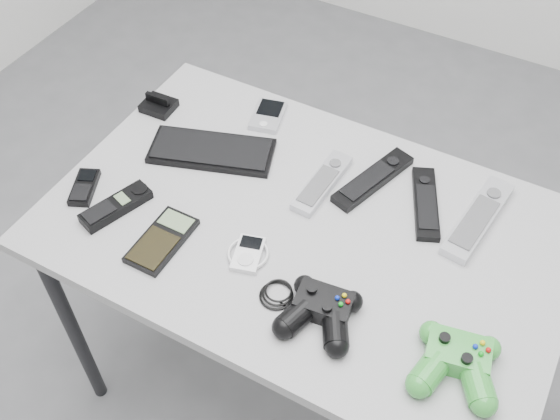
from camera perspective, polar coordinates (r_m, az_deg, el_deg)
The scene contains 15 objects.
floor at distance 1.97m, azimuth 1.50°, elevation -12.36°, with size 3.50×3.50×0.00m, color slate.
desk at distance 1.38m, azimuth 2.18°, elevation -2.91°, with size 1.05×0.67×0.70m.
pda_keyboard at distance 1.48m, azimuth -5.97°, elevation 5.18°, with size 0.28×0.12×0.02m, color black.
dock_bracket at distance 1.61m, azimuth -10.56°, elevation 9.20°, with size 0.07×0.07×0.04m, color black.
pda at distance 1.56m, azimuth -1.05°, elevation 8.25°, with size 0.07×0.11×0.02m, color #B9BAC1.
remote_silver_a at distance 1.40m, azimuth 3.70°, elevation 2.43°, with size 0.05×0.19×0.02m, color #B9BAC1.
remote_black_a at distance 1.42m, azimuth 8.11°, elevation 2.73°, with size 0.05×0.22×0.02m, color black.
remote_black_b at distance 1.39m, azimuth 12.57°, elevation 0.63°, with size 0.05×0.20×0.02m, color black.
remote_silver_b at distance 1.39m, azimuth 16.88°, elevation -0.66°, with size 0.06×0.24×0.02m, color silver.
mobile_phone at distance 1.45m, azimuth -16.68°, elevation 1.94°, with size 0.05×0.10×0.02m, color black.
cordless_handset at distance 1.39m, azimuth -14.10°, elevation 0.35°, with size 0.05×0.15×0.02m, color black.
calculator at distance 1.32m, azimuth -10.25°, elevation -2.60°, with size 0.08×0.16×0.02m, color black.
mp3_player at distance 1.28m, azimuth -2.80°, elevation -3.80°, with size 0.08×0.09×0.02m, color silver.
controller_black at distance 1.19m, azimuth 3.58°, elevation -8.65°, with size 0.24×0.15×0.05m, color black, non-canonical shape.
controller_green at distance 1.17m, azimuth 15.14°, elevation -12.54°, with size 0.15×0.16×0.05m, color #24842F, non-canonical shape.
Camera 1 is at (0.41, -0.86, 1.73)m, focal length 42.00 mm.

